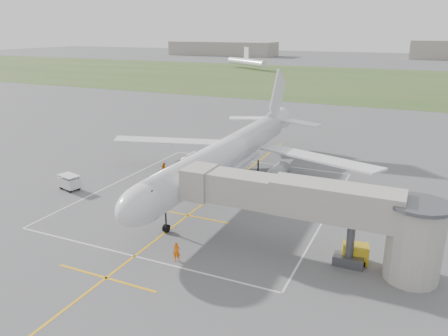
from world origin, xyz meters
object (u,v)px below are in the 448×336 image
at_px(gpu_unit, 355,253).
at_px(ramp_worker_wing, 164,169).
at_px(baggage_cart, 69,182).
at_px(airliner, 227,153).
at_px(ramp_worker_nose, 177,252).
at_px(jet_bridge, 326,211).

relative_size(gpu_unit, ramp_worker_wing, 1.36).
bearing_deg(baggage_cart, ramp_worker_wing, 66.61).
distance_m(airliner, ramp_worker_nose, 20.57).
bearing_deg(gpu_unit, jet_bridge, -172.84).
distance_m(jet_bridge, ramp_worker_wing, 29.69).
height_order(airliner, jet_bridge, airliner).
bearing_deg(jet_bridge, airliner, 137.81).
distance_m(airliner, ramp_worker_wing, 10.51).
bearing_deg(ramp_worker_nose, ramp_worker_wing, 101.29).
xyz_separation_m(jet_bridge, ramp_worker_wing, (-25.63, 14.49, -3.84)).
distance_m(airliner, gpu_unit, 23.07).
bearing_deg(airliner, ramp_worker_nose, -78.71).
distance_m(gpu_unit, baggage_cart, 36.40).
bearing_deg(gpu_unit, airliner, 134.11).
xyz_separation_m(jet_bridge, ramp_worker_nose, (-11.75, -5.62, -3.85)).
bearing_deg(ramp_worker_wing, baggage_cart, 90.92).
height_order(airliner, gpu_unit, airliner).
relative_size(baggage_cart, ramp_worker_wing, 1.73).
xyz_separation_m(baggage_cart, ramp_worker_nose, (21.77, -9.99, -0.10)).
height_order(jet_bridge, gpu_unit, jet_bridge).
bearing_deg(gpu_unit, ramp_worker_nose, -165.75).
relative_size(gpu_unit, ramp_worker_nose, 1.38).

